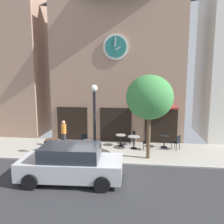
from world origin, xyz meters
name	(u,v)px	position (x,y,z in m)	size (l,w,h in m)	color
ground_plane	(88,173)	(0.00, -1.20, -0.02)	(24.98, 10.67, 0.13)	#9E998E
clock_building	(118,53)	(0.72, 5.56, 6.01)	(9.06, 4.28, 11.63)	#9E7A66
neighbor_building_left	(7,36)	(-7.94, 6.20, 7.45)	(6.00, 4.17, 14.91)	#9E7A66
street_lamp	(95,122)	(-0.05, 0.69, 2.02)	(0.36, 0.36, 3.97)	black
street_tree	(150,98)	(2.81, 1.06, 3.30)	(2.47, 2.22, 4.49)	brown
cafe_table_center_right	(52,142)	(-2.77, 1.48, 0.55)	(0.79, 0.79, 0.74)	black
cafe_table_center	(88,144)	(-0.63, 1.49, 0.52)	(0.68, 0.68, 0.75)	black
cafe_table_near_curb	(121,138)	(1.15, 3.07, 0.49)	(0.64, 0.64, 0.73)	black
cafe_table_near_door	(134,140)	(1.99, 2.64, 0.56)	(0.75, 0.75, 0.77)	black
cafe_table_leftmost	(164,140)	(3.86, 3.09, 0.50)	(0.61, 0.61, 0.76)	black
cafe_chair_outer	(48,147)	(-2.68, 0.67, 0.53)	(0.50, 0.50, 0.90)	black
cafe_chair_near_lamp	(85,140)	(-0.98, 2.21, 0.53)	(0.54, 0.54, 0.90)	black
cafe_chair_left_end	(133,137)	(1.90, 3.40, 0.53)	(0.53, 0.53, 0.90)	black
cafe_chair_by_entrance	(60,146)	(-2.08, 0.98, 0.53)	(0.55, 0.55, 0.90)	black
cafe_chair_under_awning	(148,141)	(2.83, 2.45, 0.53)	(0.41, 0.41, 0.90)	black
cafe_chair_right_end	(177,141)	(4.58, 2.72, 0.53)	(0.57, 0.57, 0.90)	black
pedestrian_orange	(64,133)	(-2.40, 2.51, 0.86)	(0.39, 0.39, 1.67)	#2D2D38
parked_car_silver	(71,163)	(-0.52, -2.05, 0.76)	(4.38, 2.19, 1.55)	#B7BABF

